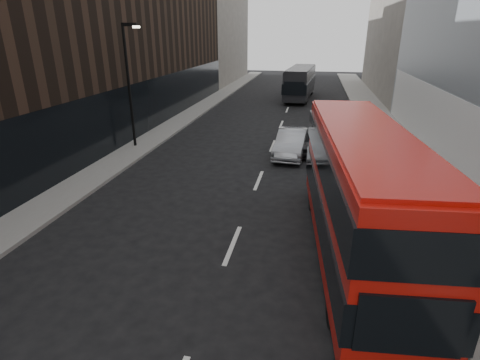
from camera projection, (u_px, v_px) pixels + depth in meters
The scene contains 11 objects.
sidewalk_right at pixel (385, 131), 26.71m from camera, with size 3.00×80.00×0.15m, color slate.
sidewalk_left at pixel (179, 122), 29.47m from camera, with size 2.00×80.00×0.15m, color slate.
building_victorian at pixel (407, 2), 39.84m from camera, with size 6.50×24.00×21.00m.
building_left_mid at pixel (155, 28), 32.11m from camera, with size 5.00×24.00×14.00m, color black.
building_left_far at pixel (218, 34), 52.38m from camera, with size 5.00×20.00×13.00m, color slate.
street_lamp at pixel (129, 78), 21.61m from camera, with size 1.06×0.22×7.00m.
red_bus at pixel (359, 189), 11.18m from camera, with size 3.30×10.32×4.11m.
grey_bus at pixel (300, 82), 39.69m from camera, with size 3.09×10.19×3.25m.
car_a at pixel (297, 139), 22.21m from camera, with size 1.71×4.25×1.45m, color black.
car_b at pixel (291, 143), 21.43m from camera, with size 1.57×4.51×1.49m, color #989BA0.
car_c at pixel (341, 115), 28.39m from camera, with size 2.19×5.38×1.56m, color black.
Camera 1 is at (2.33, -2.62, 6.64)m, focal length 28.00 mm.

